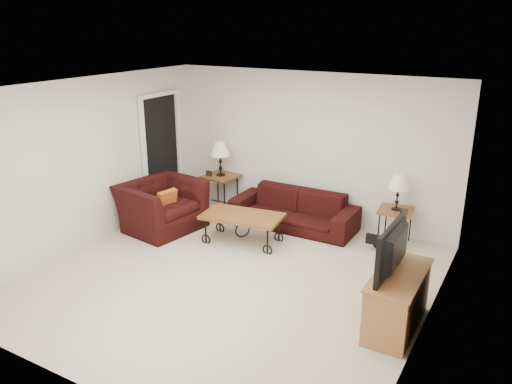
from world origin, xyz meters
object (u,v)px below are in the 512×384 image
(lamp_right, at_px, (398,192))
(television, at_px, (400,249))
(side_table_right, at_px, (395,226))
(lamp_left, at_px, (220,159))
(side_table_left, at_px, (221,191))
(armchair, at_px, (162,206))
(tv_stand, at_px, (397,300))
(backpack, at_px, (376,234))
(coffee_table, at_px, (242,228))
(sofa, at_px, (294,209))

(lamp_right, height_order, television, television)
(side_table_right, relative_size, lamp_left, 0.89)
(side_table_left, height_order, lamp_left, lamp_left)
(armchair, height_order, tv_stand, armchair)
(lamp_left, height_order, backpack, lamp_left)
(lamp_left, xyz_separation_m, lamp_right, (3.18, 0.00, -0.10))
(coffee_table, height_order, tv_stand, tv_stand)
(side_table_left, relative_size, backpack, 1.33)
(sofa, distance_m, side_table_left, 1.57)
(coffee_table, bearing_deg, lamp_right, 29.16)
(lamp_right, height_order, armchair, lamp_right)
(sofa, relative_size, lamp_left, 3.37)
(coffee_table, bearing_deg, tv_stand, -22.78)
(backpack, bearing_deg, lamp_right, 45.21)
(armchair, bearing_deg, backpack, -64.32)
(tv_stand, height_order, television, television)
(television, relative_size, backpack, 2.14)
(television, bearing_deg, armchair, -102.99)
(coffee_table, distance_m, tv_stand, 2.91)
(side_table_right, relative_size, television, 0.55)
(sofa, height_order, lamp_left, lamp_left)
(television, bearing_deg, lamp_left, -120.75)
(lamp_left, distance_m, lamp_right, 3.18)
(side_table_left, distance_m, armchair, 1.35)
(side_table_left, xyz_separation_m, television, (3.80, -2.26, 0.64))
(armchair, bearing_deg, sofa, -49.27)
(television, bearing_deg, coffee_table, -112.93)
(side_table_left, distance_m, side_table_right, 3.18)
(coffee_table, distance_m, television, 2.97)
(side_table_right, bearing_deg, lamp_left, 180.00)
(lamp_left, bearing_deg, backpack, -6.30)
(coffee_table, bearing_deg, side_table_right, 29.16)
(coffee_table, bearing_deg, backpack, 23.43)
(armchair, bearing_deg, side_table_right, -60.21)
(lamp_left, xyz_separation_m, television, (3.80, -2.26, 0.03))
(side_table_right, distance_m, tv_stand, 2.35)
(side_table_left, bearing_deg, side_table_right, 0.00)
(side_table_right, distance_m, lamp_left, 3.25)
(lamp_left, height_order, armchair, lamp_left)
(armchair, relative_size, television, 1.23)
(armchair, bearing_deg, television, -94.04)
(sofa, relative_size, side_table_right, 3.77)
(coffee_table, height_order, television, television)
(side_table_right, xyz_separation_m, backpack, (-0.18, -0.33, -0.04))
(side_table_left, height_order, side_table_right, side_table_left)
(coffee_table, xyz_separation_m, backpack, (1.86, 0.81, 0.00))
(lamp_left, height_order, coffee_table, lamp_left)
(sofa, distance_m, side_table_right, 1.64)
(tv_stand, relative_size, television, 1.12)
(lamp_right, xyz_separation_m, coffee_table, (-2.04, -1.14, -0.60))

